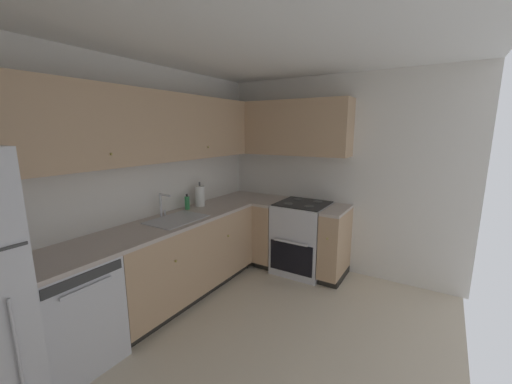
% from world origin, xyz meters
% --- Properties ---
extents(ground_plane, '(3.91, 2.94, 0.02)m').
position_xyz_m(ground_plane, '(0.00, 0.00, -0.01)').
color(ground_plane, beige).
extents(wall_back, '(4.01, 0.05, 2.44)m').
position_xyz_m(wall_back, '(0.00, 1.49, 1.22)').
color(wall_back, silver).
rests_on(wall_back, ground_plane).
extents(wall_right, '(0.05, 3.04, 2.44)m').
position_xyz_m(wall_right, '(1.98, 0.00, 1.22)').
color(wall_right, silver).
rests_on(wall_right, ground_plane).
extents(ceiling, '(4.01, 3.04, 0.05)m').
position_xyz_m(ceiling, '(0.00, 0.00, 2.47)').
color(ceiling, white).
extents(dishwasher, '(0.60, 0.63, 0.85)m').
position_xyz_m(dishwasher, '(-0.77, 1.17, 0.43)').
color(dishwasher, silver).
rests_on(dishwasher, ground_plane).
extents(lower_cabinets_back, '(1.82, 0.62, 0.85)m').
position_xyz_m(lower_cabinets_back, '(0.45, 1.17, 0.43)').
color(lower_cabinets_back, tan).
rests_on(lower_cabinets_back, ground_plane).
extents(countertop_back, '(3.03, 0.60, 0.03)m').
position_xyz_m(countertop_back, '(0.44, 1.17, 0.87)').
color(countertop_back, '#B7A89E').
rests_on(countertop_back, lower_cabinets_back).
extents(lower_cabinets_right, '(0.62, 1.11, 0.85)m').
position_xyz_m(lower_cabinets_right, '(1.66, 0.32, 0.43)').
color(lower_cabinets_right, tan).
rests_on(lower_cabinets_right, ground_plane).
extents(countertop_right, '(0.60, 1.11, 0.03)m').
position_xyz_m(countertop_right, '(1.66, 0.32, 0.87)').
color(countertop_right, '#B7A89E').
rests_on(countertop_right, lower_cabinets_right).
extents(oven_range, '(0.68, 0.62, 1.04)m').
position_xyz_m(oven_range, '(1.68, 0.31, 0.45)').
color(oven_range, silver).
rests_on(oven_range, ground_plane).
extents(upper_cabinets_back, '(2.71, 0.34, 0.67)m').
position_xyz_m(upper_cabinets_back, '(0.28, 1.31, 1.82)').
color(upper_cabinets_back, tan).
extents(upper_cabinets_right, '(0.32, 1.66, 0.67)m').
position_xyz_m(upper_cabinets_right, '(1.80, 0.64, 1.82)').
color(upper_cabinets_right, tan).
extents(sink, '(0.58, 0.40, 0.10)m').
position_xyz_m(sink, '(0.35, 1.14, 0.85)').
color(sink, '#B7B7BC').
rests_on(sink, countertop_back).
extents(faucet, '(0.07, 0.16, 0.25)m').
position_xyz_m(faucet, '(0.35, 1.35, 1.03)').
color(faucet, silver).
rests_on(faucet, countertop_back).
extents(soap_bottle, '(0.06, 0.06, 0.18)m').
position_xyz_m(soap_bottle, '(0.72, 1.35, 0.96)').
color(soap_bottle, '#338C4C').
rests_on(soap_bottle, countertop_back).
extents(paper_towel_roll, '(0.11, 0.11, 0.30)m').
position_xyz_m(paper_towel_roll, '(0.92, 1.33, 1.01)').
color(paper_towel_roll, white).
rests_on(paper_towel_roll, countertop_back).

